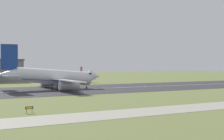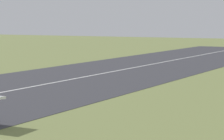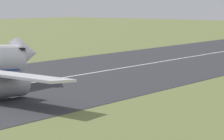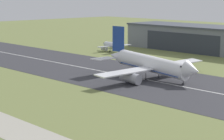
# 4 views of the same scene
# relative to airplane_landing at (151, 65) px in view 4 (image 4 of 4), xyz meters

# --- Properties ---
(ground_plane) EXTENTS (699.00, 699.00, 0.00)m
(ground_plane) POSITION_rel_airplane_landing_xyz_m (2.21, -52.87, -5.22)
(ground_plane) COLOR olive
(runway_strip) EXTENTS (459.00, 49.12, 0.06)m
(runway_strip) POSITION_rel_airplane_landing_xyz_m (2.21, -3.10, -5.19)
(runway_strip) COLOR #333338
(runway_strip) RESTS_ON ground_plane
(runway_centreline) EXTENTS (413.10, 0.70, 0.01)m
(runway_centreline) POSITION_rel_airplane_landing_xyz_m (2.21, -3.10, -5.16)
(runway_centreline) COLOR silver
(runway_centreline) RESTS_ON runway_strip
(hangar_building) EXTENTS (81.65, 26.43, 13.95)m
(hangar_building) POSITION_rel_airplane_landing_xyz_m (-38.21, 79.27, 1.77)
(hangar_building) COLOR slate
(hangar_building) RESTS_ON ground_plane
(airplane_landing) EXTENTS (44.16, 53.65, 18.45)m
(airplane_landing) POSITION_rel_airplane_landing_xyz_m (0.00, 0.00, 0.00)
(airplane_landing) COLOR white
(airplane_landing) RESTS_ON ground_plane
(airplane_parked_west) EXTENTS (17.75, 19.32, 10.20)m
(airplane_parked_west) POSITION_rel_airplane_landing_xyz_m (-66.77, 43.10, -1.91)
(airplane_parked_west) COLOR silver
(airplane_parked_west) RESTS_ON ground_plane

